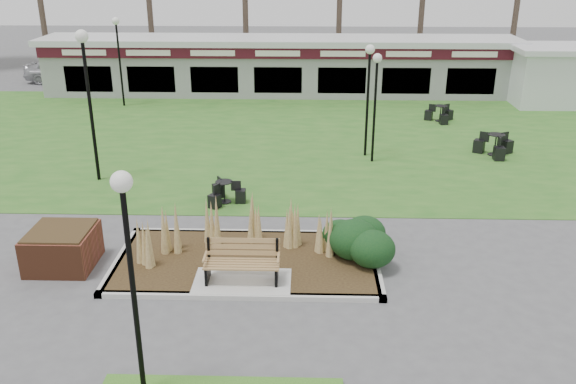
{
  "coord_description": "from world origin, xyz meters",
  "views": [
    {
      "loc": [
        1.39,
        -11.87,
        7.13
      ],
      "look_at": [
        0.98,
        2.0,
        1.57
      ],
      "focal_mm": 38.0,
      "sensor_mm": 36.0,
      "label": 1
    }
  ],
  "objects_px": {
    "food_pavilion": "(279,65)",
    "bistro_set_c": "(440,116)",
    "lamp_post_near_right": "(128,238)",
    "service_hut": "(555,75)",
    "park_bench": "(242,261)",
    "lamp_post_far_left": "(118,42)",
    "bistro_set_a": "(225,195)",
    "lamp_post_mid_right": "(376,84)",
    "lamp_post_far_right": "(369,76)",
    "car_silver": "(64,70)",
    "lamp_post_mid_left": "(86,73)",
    "car_black": "(75,57)",
    "brick_planter": "(62,247)",
    "bistro_set_d": "(495,148)"
  },
  "relations": [
    {
      "from": "lamp_post_mid_left",
      "to": "bistro_set_d",
      "type": "height_order",
      "value": "lamp_post_mid_left"
    },
    {
      "from": "brick_planter",
      "to": "lamp_post_far_left",
      "type": "bearing_deg",
      "value": 100.78
    },
    {
      "from": "service_hut",
      "to": "lamp_post_far_right",
      "type": "relative_size",
      "value": 1.09
    },
    {
      "from": "lamp_post_mid_right",
      "to": "car_silver",
      "type": "bearing_deg",
      "value": 140.2
    },
    {
      "from": "lamp_post_mid_right",
      "to": "bistro_set_c",
      "type": "relative_size",
      "value": 2.92
    },
    {
      "from": "service_hut",
      "to": "bistro_set_a",
      "type": "bearing_deg",
      "value": -138.15
    },
    {
      "from": "brick_planter",
      "to": "food_pavilion",
      "type": "relative_size",
      "value": 0.06
    },
    {
      "from": "park_bench",
      "to": "food_pavilion",
      "type": "bearing_deg",
      "value": 90.0
    },
    {
      "from": "lamp_post_far_left",
      "to": "bistro_set_a",
      "type": "bearing_deg",
      "value": -61.8
    },
    {
      "from": "lamp_post_mid_left",
      "to": "lamp_post_far_left",
      "type": "bearing_deg",
      "value": 101.24
    },
    {
      "from": "bistro_set_d",
      "to": "car_black",
      "type": "distance_m",
      "value": 27.73
    },
    {
      "from": "park_bench",
      "to": "lamp_post_far_right",
      "type": "height_order",
      "value": "lamp_post_far_right"
    },
    {
      "from": "food_pavilion",
      "to": "bistro_set_c",
      "type": "relative_size",
      "value": 18.65
    },
    {
      "from": "brick_planter",
      "to": "bistro_set_a",
      "type": "xyz_separation_m",
      "value": [
        3.39,
        4.0,
        -0.23
      ]
    },
    {
      "from": "food_pavilion",
      "to": "lamp_post_near_right",
      "type": "relative_size",
      "value": 6.03
    },
    {
      "from": "lamp_post_mid_right",
      "to": "lamp_post_far_left",
      "type": "distance_m",
      "value": 13.83
    },
    {
      "from": "lamp_post_far_right",
      "to": "car_silver",
      "type": "bearing_deg",
      "value": 141.32
    },
    {
      "from": "lamp_post_near_right",
      "to": "bistro_set_c",
      "type": "relative_size",
      "value": 3.09
    },
    {
      "from": "lamp_post_near_right",
      "to": "bistro_set_d",
      "type": "xyz_separation_m",
      "value": [
        9.73,
        13.3,
        -2.69
      ]
    },
    {
      "from": "lamp_post_far_left",
      "to": "bistro_set_a",
      "type": "distance_m",
      "value": 13.9
    },
    {
      "from": "lamp_post_near_right",
      "to": "lamp_post_far_right",
      "type": "distance_m",
      "value": 14.03
    },
    {
      "from": "park_bench",
      "to": "lamp_post_mid_right",
      "type": "distance_m",
      "value": 9.76
    },
    {
      "from": "brick_planter",
      "to": "car_black",
      "type": "relative_size",
      "value": 0.34
    },
    {
      "from": "lamp_post_mid_right",
      "to": "bistro_set_c",
      "type": "distance_m",
      "value": 7.08
    },
    {
      "from": "lamp_post_mid_left",
      "to": "bistro_set_a",
      "type": "relative_size",
      "value": 3.88
    },
    {
      "from": "lamp_post_near_right",
      "to": "bistro_set_a",
      "type": "distance_m",
      "value": 8.93
    },
    {
      "from": "bistro_set_c",
      "to": "bistro_set_d",
      "type": "xyz_separation_m",
      "value": [
        1.05,
        -4.73,
        0.03
      ]
    },
    {
      "from": "bistro_set_c",
      "to": "lamp_post_far_left",
      "type": "bearing_deg",
      "value": 170.51
    },
    {
      "from": "service_hut",
      "to": "park_bench",
      "type": "bearing_deg",
      "value": -127.25
    },
    {
      "from": "bistro_set_d",
      "to": "car_black",
      "type": "height_order",
      "value": "car_black"
    },
    {
      "from": "service_hut",
      "to": "lamp_post_mid_left",
      "type": "distance_m",
      "value": 22.08
    },
    {
      "from": "lamp_post_mid_right",
      "to": "lamp_post_far_left",
      "type": "relative_size",
      "value": 0.92
    },
    {
      "from": "bistro_set_c",
      "to": "lamp_post_far_right",
      "type": "bearing_deg",
      "value": -127.38
    },
    {
      "from": "lamp_post_far_right",
      "to": "car_black",
      "type": "bearing_deg",
      "value": 134.33
    },
    {
      "from": "bistro_set_c",
      "to": "lamp_post_near_right",
      "type": "bearing_deg",
      "value": -115.73
    },
    {
      "from": "car_silver",
      "to": "car_black",
      "type": "height_order",
      "value": "car_silver"
    },
    {
      "from": "lamp_post_near_right",
      "to": "bistro_set_c",
      "type": "xyz_separation_m",
      "value": [
        8.69,
        18.03,
        -2.72
      ]
    },
    {
      "from": "lamp_post_mid_left",
      "to": "car_silver",
      "type": "relative_size",
      "value": 1.12
    },
    {
      "from": "car_silver",
      "to": "car_black",
      "type": "bearing_deg",
      "value": 17.77
    },
    {
      "from": "service_hut",
      "to": "car_black",
      "type": "height_order",
      "value": "service_hut"
    },
    {
      "from": "park_bench",
      "to": "brick_planter",
      "type": "bearing_deg",
      "value": 170.31
    },
    {
      "from": "lamp_post_mid_left",
      "to": "lamp_post_mid_right",
      "type": "relative_size",
      "value": 1.26
    },
    {
      "from": "food_pavilion",
      "to": "bistro_set_c",
      "type": "xyz_separation_m",
      "value": [
        7.35,
        -5.44,
        -1.22
      ]
    },
    {
      "from": "bistro_set_c",
      "to": "car_silver",
      "type": "height_order",
      "value": "car_silver"
    },
    {
      "from": "park_bench",
      "to": "bistro_set_a",
      "type": "height_order",
      "value": "park_bench"
    },
    {
      "from": "park_bench",
      "to": "lamp_post_far_left",
      "type": "bearing_deg",
      "value": 113.97
    },
    {
      "from": "lamp_post_near_right",
      "to": "bistro_set_d",
      "type": "bearing_deg",
      "value": 53.79
    },
    {
      "from": "brick_planter",
      "to": "lamp_post_far_right",
      "type": "bearing_deg",
      "value": 47.13
    },
    {
      "from": "park_bench",
      "to": "bistro_set_a",
      "type": "distance_m",
      "value": 4.87
    },
    {
      "from": "food_pavilion",
      "to": "bistro_set_a",
      "type": "xyz_separation_m",
      "value": [
        -1.01,
        -14.96,
        -1.23
      ]
    }
  ]
}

